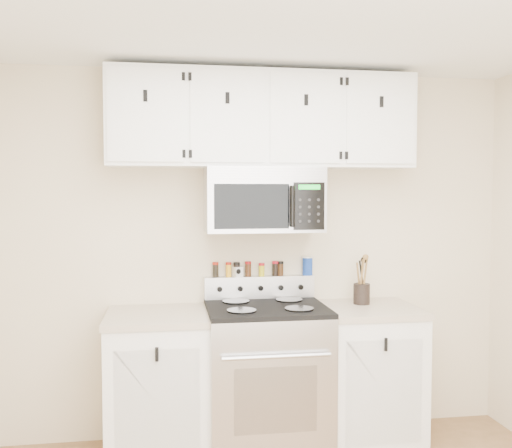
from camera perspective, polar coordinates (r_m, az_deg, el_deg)
The scene contains 16 objects.
back_wall at distance 3.96m, azimuth 0.27°, elevation -3.01°, with size 3.50×0.01×2.50m, color beige.
range at distance 3.81m, azimuth 1.04°, elevation -15.01°, with size 0.76×0.65×1.10m.
base_cabinet_left at distance 3.79m, azimuth -9.75°, elevation -15.57°, with size 0.64×0.62×0.92m.
base_cabinet_right at distance 4.01m, azimuth 11.07°, elevation -14.52°, with size 0.64×0.62×0.92m.
microwave at distance 3.75m, azimuth 0.74°, elevation 2.46°, with size 0.76×0.44×0.42m.
upper_cabinets at distance 3.80m, azimuth 0.67°, elevation 10.33°, with size 2.00×0.35×0.62m.
utensil_crock at distance 3.95m, azimuth 10.52°, elevation -6.71°, with size 0.11×0.11×0.32m.
kitchen_timer at distance 3.92m, azimuth -1.83°, elevation -4.79°, with size 0.06×0.05×0.07m, color white.
salt_canister at distance 4.00m, azimuth 5.17°, elevation -4.18°, with size 0.07×0.07×0.13m.
spice_jar_0 at distance 3.90m, azimuth -4.07°, elevation -4.57°, with size 0.04×0.04×0.10m.
spice_jar_1 at distance 3.91m, azimuth -2.76°, elevation -4.56°, with size 0.04×0.04×0.10m.
spice_jar_2 at distance 3.91m, azimuth -1.94°, elevation -4.56°, with size 0.04×0.04×0.10m.
spice_jar_3 at distance 3.92m, azimuth -0.79°, elevation -4.50°, with size 0.04×0.04×0.10m.
spice_jar_4 at distance 3.94m, azimuth 0.57°, elevation -4.57°, with size 0.04×0.04×0.09m.
spice_jar_5 at distance 3.95m, azimuth 1.94°, elevation -4.46°, with size 0.04×0.04×0.10m.
spice_jar_6 at distance 3.96m, azimuth 2.46°, elevation -4.46°, with size 0.04×0.04×0.10m.
Camera 1 is at (-0.62, -2.14, 1.68)m, focal length 40.00 mm.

